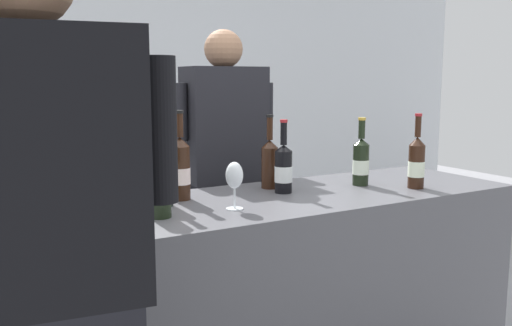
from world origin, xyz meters
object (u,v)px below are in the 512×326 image
Objects in this scene: wine_bottle_5 at (159,186)px; wine_bottle_2 at (180,168)px; person_server at (225,194)px; wine_bottle_1 at (270,162)px; wine_bottle_4 at (361,161)px; wine_bottle_0 at (163,173)px; wine_bottle_6 at (416,162)px; wine_glass at (234,177)px; wine_bottle_3 at (283,168)px.

wine_bottle_2 is at bearing 53.45° from wine_bottle_5.
person_server is at bearing 47.31° from wine_bottle_2.
wine_bottle_4 is (0.40, -0.15, -0.01)m from wine_bottle_1.
person_server is at bearing 45.57° from wine_bottle_0.
wine_bottle_0 is at bearing 177.10° from wine_bottle_4.
wine_bottle_4 is 1.01m from wine_bottle_5.
wine_glass is (-0.89, 0.04, 0.01)m from wine_bottle_6.
wine_bottle_4 is 0.93× the size of wine_bottle_6.
wine_bottle_2 reaches higher than wine_glass.
wine_bottle_1 is at bearing 3.13° from wine_bottle_2.
wine_bottle_4 is 0.75m from person_server.
wine_bottle_0 is 1.98× the size of wine_glass.
wine_bottle_3 is 0.36m from wine_glass.
wine_bottle_2 reaches higher than wine_bottle_4.
person_server is (0.32, 0.72, -0.23)m from wine_glass.
wine_bottle_4 is (0.83, -0.12, -0.02)m from wine_bottle_2.
wine_bottle_2 is 0.84m from wine_bottle_4.
wine_bottle_2 is 2.01× the size of wine_glass.
wine_bottle_1 reaches higher than wine_bottle_4.
wine_bottle_5 is 0.29m from wine_glass.
wine_bottle_6 is (1.00, -0.30, -0.01)m from wine_bottle_2.
wine_bottle_5 is at bearing -130.76° from person_server.
wine_bottle_1 is 0.20× the size of person_server.
wine_bottle_1 is 0.43m from wine_bottle_4.
wine_bottle_0 is at bearing 178.25° from wine_bottle_3.
wine_bottle_5 is 0.91× the size of wine_bottle_6.
wine_bottle_1 reaches higher than wine_bottle_3.
wine_bottle_2 is 1.05m from wine_bottle_6.
wine_bottle_1 is at bearing 10.52° from wine_bottle_0.
wine_bottle_5 is at bearing -173.73° from wine_bottle_4.
wine_bottle_2 is 0.44m from wine_bottle_3.
wine_bottle_6 is 0.98m from person_server.
wine_bottle_3 reaches higher than wine_bottle_5.
wine_bottle_5 is 1.69× the size of wine_glass.
wine_bottle_0 is at bearing -143.23° from wine_bottle_2.
wine_bottle_0 is 0.54m from wine_bottle_1.
wine_bottle_3 is at bearing 175.56° from wine_bottle_4.
wine_bottle_5 is (-0.17, -0.23, -0.02)m from wine_bottle_2.
wine_bottle_5 reaches higher than wine_glass.
wine_bottle_3 is 1.01× the size of wine_bottle_4.
wine_bottle_1 is at bearing 159.78° from wine_bottle_4.
wine_bottle_3 is at bearing 159.78° from wine_bottle_6.
wine_bottle_1 is at bearing 40.96° from wine_glass.
wine_glass is at bearing -113.84° from person_server.
wine_bottle_3 is at bearing -1.75° from wine_bottle_0.
wine_bottle_3 is at bearing -12.01° from wine_bottle_2.
wine_bottle_1 is 0.12m from wine_bottle_3.
wine_bottle_0 is at bearing 168.44° from wine_bottle_6.
person_server reaches higher than wine_bottle_3.
wine_bottle_2 is 0.29m from wine_bottle_5.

